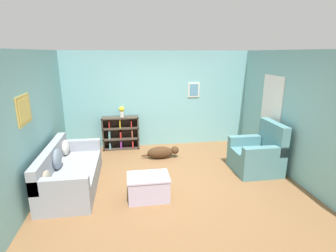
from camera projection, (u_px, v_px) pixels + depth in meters
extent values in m
plane|color=brown|center=(171.00, 180.00, 5.43)|extent=(14.00, 14.00, 0.00)
cube|color=#7AB7BC|center=(158.00, 99.00, 7.22)|extent=(5.60, 0.10, 2.60)
cube|color=silver|center=(194.00, 90.00, 7.24)|extent=(0.32, 0.02, 0.40)
cube|color=#568EAD|center=(194.00, 90.00, 7.22)|extent=(0.24, 0.01, 0.32)
cube|color=#7AB7BC|center=(31.00, 124.00, 4.70)|extent=(0.10, 5.00, 2.60)
cube|color=gold|center=(24.00, 110.00, 4.23)|extent=(0.02, 0.56, 0.48)
cube|color=#DBBC56|center=(25.00, 110.00, 4.23)|extent=(0.01, 0.44, 0.36)
cube|color=#7AB7BC|center=(292.00, 115.00, 5.45)|extent=(0.10, 5.00, 2.60)
cube|color=white|center=(270.00, 119.00, 6.18)|extent=(0.02, 0.84, 2.05)
sphere|color=tan|center=(277.00, 124.00, 5.85)|extent=(0.05, 0.05, 0.05)
cube|color=#9399A3|center=(73.00, 177.00, 5.10)|extent=(0.91, 2.04, 0.40)
cube|color=#9399A3|center=(50.00, 159.00, 4.94)|extent=(0.16, 2.04, 0.42)
cube|color=#9399A3|center=(60.00, 186.00, 4.12)|extent=(0.91, 0.16, 0.25)
cube|color=#9399A3|center=(80.00, 145.00, 5.91)|extent=(0.91, 0.16, 0.25)
ellipsoid|color=gray|center=(46.00, 179.00, 4.29)|extent=(0.14, 0.29, 0.29)
ellipsoid|color=slate|center=(57.00, 159.00, 4.96)|extent=(0.14, 0.40, 0.40)
ellipsoid|color=beige|center=(65.00, 148.00, 5.65)|extent=(0.14, 0.33, 0.33)
cube|color=#42382D|center=(103.00, 134.00, 7.02)|extent=(0.04, 0.30, 0.89)
cube|color=#42382D|center=(138.00, 132.00, 7.15)|extent=(0.04, 0.30, 0.89)
cube|color=#42382D|center=(121.00, 131.00, 7.22)|extent=(0.97, 0.02, 0.89)
cube|color=#42382D|center=(122.00, 148.00, 7.20)|extent=(0.97, 0.30, 0.04)
cube|color=#42382D|center=(121.00, 138.00, 7.13)|extent=(0.97, 0.30, 0.04)
cube|color=#42382D|center=(121.00, 128.00, 7.05)|extent=(0.97, 0.30, 0.04)
cube|color=#42382D|center=(120.00, 118.00, 6.97)|extent=(0.97, 0.30, 0.04)
cube|color=#60939E|center=(110.00, 145.00, 7.12)|extent=(0.04, 0.22, 0.18)
cube|color=#60939E|center=(110.00, 134.00, 7.04)|extent=(0.05, 0.22, 0.23)
cube|color=#B22823|center=(109.00, 124.00, 6.96)|extent=(0.03, 0.22, 0.19)
cube|color=#7A2D84|center=(121.00, 144.00, 7.16)|extent=(0.05, 0.22, 0.23)
cube|color=#B22823|center=(121.00, 134.00, 7.09)|extent=(0.04, 0.22, 0.18)
cube|color=gold|center=(120.00, 123.00, 7.00)|extent=(0.03, 0.22, 0.22)
cube|color=#B22823|center=(133.00, 143.00, 7.21)|extent=(0.04, 0.22, 0.22)
cube|color=brown|center=(132.00, 133.00, 7.12)|extent=(0.03, 0.22, 0.23)
cube|color=#B22823|center=(131.00, 123.00, 7.05)|extent=(0.03, 0.22, 0.18)
cube|color=slate|center=(255.00, 161.00, 5.78)|extent=(0.94, 0.94, 0.48)
cube|color=slate|center=(273.00, 136.00, 5.69)|extent=(0.18, 0.94, 0.62)
cube|color=slate|center=(265.00, 152.00, 5.33)|extent=(0.94, 0.18, 0.22)
cube|color=slate|center=(248.00, 140.00, 6.05)|extent=(0.94, 0.18, 0.22)
cube|color=#BCB2D1|center=(148.00, 187.00, 4.69)|extent=(0.72, 0.50, 0.44)
cube|color=silver|center=(148.00, 177.00, 4.63)|extent=(0.74, 0.52, 0.03)
ellipsoid|color=#472D19|center=(160.00, 153.00, 6.50)|extent=(0.64, 0.27, 0.30)
sphere|color=#472D19|center=(175.00, 150.00, 6.54)|extent=(0.20, 0.20, 0.20)
ellipsoid|color=#472D19|center=(145.00, 156.00, 6.50)|extent=(0.20, 0.05, 0.05)
cylinder|color=silver|center=(122.00, 114.00, 6.95)|extent=(0.11, 0.11, 0.15)
sphere|color=yellow|center=(122.00, 109.00, 6.91)|extent=(0.14, 0.14, 0.14)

